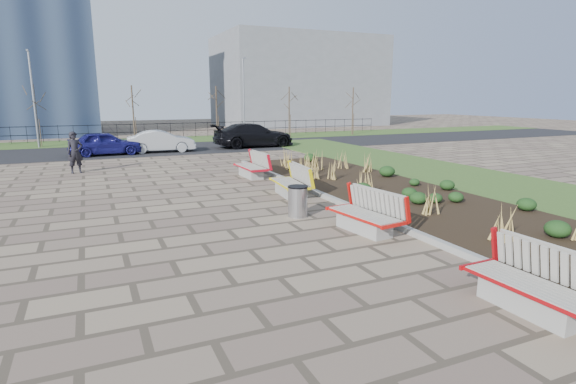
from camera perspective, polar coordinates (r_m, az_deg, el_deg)
name	(u,v)px	position (r m, az deg, el deg)	size (l,w,h in m)	color
ground	(279,278)	(8.39, -1.09, -10.83)	(120.00, 120.00, 0.00)	#7D6C56
planting_bed	(392,193)	(15.58, 13.11, -0.19)	(4.50, 18.00, 0.10)	black
planting_curb	(332,199)	(14.32, 5.62, -0.89)	(0.16, 18.00, 0.15)	gray
grass_verge_near	(495,184)	(18.80, 24.78, 0.98)	(5.00, 38.00, 0.04)	#33511E
grass_verge_far	(133,141)	(35.41, -19.05, 6.11)	(80.00, 5.00, 0.04)	#33511E
road	(143,150)	(29.47, -17.98, 5.10)	(80.00, 7.00, 0.02)	black
bench_a	(531,282)	(7.90, 28.51, -9.96)	(0.90, 2.10, 1.00)	#A80B10
bench_b	(364,212)	(11.11, 9.62, -2.54)	(0.90, 2.10, 1.00)	red
bench_c	(289,181)	(14.97, 0.13, 1.40)	(0.90, 2.10, 1.00)	yellow
bench_d	(251,165)	(18.53, -4.77, 3.41)	(0.90, 2.10, 1.00)	red
litter_bin	(298,202)	(12.36, 1.25, -1.25)	(0.54, 0.54, 0.85)	#B2B2B7
pedestrian	(75,152)	(21.51, -25.43, 4.56)	(0.66, 0.43, 1.80)	black
car_blue	(105,143)	(27.45, -22.19, 5.76)	(1.58, 3.93, 1.34)	navy
car_silver	(161,141)	(27.90, -15.77, 6.22)	(1.36, 3.89, 1.28)	#9B9FA3
car_black	(254,135)	(29.74, -4.38, 7.22)	(2.16, 5.31, 1.54)	black
tree_b	(36,116)	(33.79, -29.32, 8.43)	(1.40, 1.40, 4.00)	#4C3D2D
tree_c	(133,114)	(33.79, -19.05, 9.30)	(1.40, 1.40, 4.00)	#4C3D2D
tree_d	(217,113)	(34.84, -9.05, 9.86)	(1.40, 1.40, 4.00)	#4C3D2D
tree_e	(289,112)	(36.84, 0.14, 10.12)	(1.40, 1.40, 4.00)	#4C3D2D
tree_f	(353,111)	(39.66, 8.21, 10.13)	(1.40, 1.40, 4.00)	#4C3D2D
lamp_west	(34,100)	(33.27, -29.57, 10.11)	(0.24, 0.60, 6.00)	gray
lamp_east	(244,100)	(34.91, -5.65, 11.60)	(0.24, 0.60, 6.00)	gray
railing_fence	(131,131)	(36.85, -19.33, 7.27)	(44.00, 0.10, 1.20)	black
building_grey	(298,82)	(54.27, 1.23, 13.85)	(18.00, 12.00, 10.00)	slate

